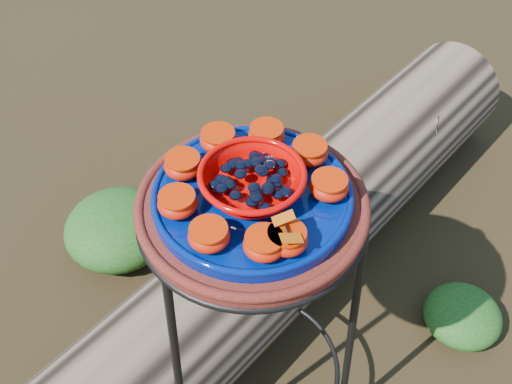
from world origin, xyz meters
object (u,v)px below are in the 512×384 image
object	(u,v)px
plant_stand	(253,322)
driftwood_log	(303,226)
terracotta_saucer	(252,208)
cobalt_plate	(252,197)
red_bowl	(252,183)

from	to	relation	value
plant_stand	driftwood_log	bearing A→B (deg)	56.05
terracotta_saucer	cobalt_plate	distance (m)	0.03
plant_stand	cobalt_plate	world-z (taller)	cobalt_plate
terracotta_saucer	driftwood_log	size ratio (longest dim) A/B	0.23
plant_stand	red_bowl	world-z (taller)	red_bowl
plant_stand	cobalt_plate	distance (m)	0.39
driftwood_log	terracotta_saucer	bearing A→B (deg)	-123.95
terracotta_saucer	driftwood_log	xyz separation A→B (m)	(0.25, 0.37, -0.55)
cobalt_plate	driftwood_log	world-z (taller)	cobalt_plate
red_bowl	driftwood_log	size ratio (longest dim) A/B	0.10
driftwood_log	red_bowl	bearing A→B (deg)	-123.95
plant_stand	terracotta_saucer	world-z (taller)	terracotta_saucer
terracotta_saucer	cobalt_plate	xyz separation A→B (m)	(0.00, 0.00, 0.03)
red_bowl	driftwood_log	xyz separation A→B (m)	(0.25, 0.37, -0.62)
terracotta_saucer	cobalt_plate	size ratio (longest dim) A/B	1.17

